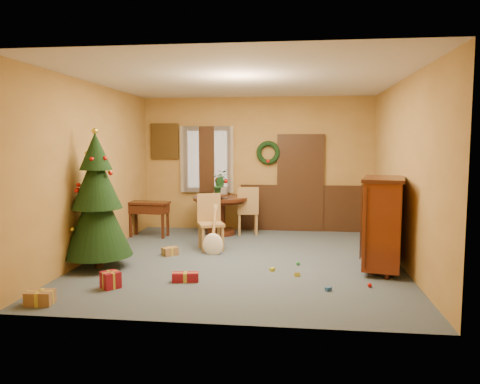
# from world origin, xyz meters

# --- Properties ---
(room_envelope) EXTENTS (5.50, 5.50, 5.50)m
(room_envelope) POSITION_xyz_m (0.21, 2.70, 1.12)
(room_envelope) COLOR #374851
(room_envelope) RESTS_ON ground
(dining_table) EXTENTS (1.15, 1.15, 0.79)m
(dining_table) POSITION_xyz_m (-0.70, 2.10, 0.55)
(dining_table) COLOR black
(dining_table) RESTS_ON floor
(urn) EXTENTS (0.28, 0.28, 0.21)m
(urn) POSITION_xyz_m (-0.70, 2.10, 0.90)
(urn) COLOR slate
(urn) RESTS_ON dining_table
(centerpiece_plant) EXTENTS (0.32, 0.28, 0.35)m
(centerpiece_plant) POSITION_xyz_m (-0.70, 2.10, 1.18)
(centerpiece_plant) COLOR #1E4C23
(centerpiece_plant) RESTS_ON urn
(chair_near) EXTENTS (0.56, 0.56, 1.00)m
(chair_near) POSITION_xyz_m (-0.68, 0.74, 0.53)
(chair_near) COLOR olive
(chair_near) RESTS_ON floor
(chair_far) EXTENTS (0.50, 0.50, 1.01)m
(chair_far) POSITION_xyz_m (-0.14, 2.14, 0.54)
(chair_far) COLOR olive
(chair_far) RESTS_ON floor
(guitar) EXTENTS (0.42, 0.58, 0.82)m
(guitar) POSITION_xyz_m (-0.55, 0.32, 0.42)
(guitar) COLOR #F5E9CC
(guitar) RESTS_ON floor
(plant_stand) EXTENTS (0.34, 0.34, 0.88)m
(plant_stand) POSITION_xyz_m (-0.69, 1.78, 0.55)
(plant_stand) COLOR black
(plant_stand) RESTS_ON floor
(stand_plant) EXTENTS (0.21, 0.17, 0.37)m
(stand_plant) POSITION_xyz_m (-0.69, 1.78, 1.06)
(stand_plant) COLOR #19471E
(stand_plant) RESTS_ON plant_stand
(christmas_tree) EXTENTS (1.04, 1.04, 2.14)m
(christmas_tree) POSITION_xyz_m (-2.15, -0.72, 1.01)
(christmas_tree) COLOR #382111
(christmas_tree) RESTS_ON floor
(writing_desk) EXTENTS (0.84, 0.46, 0.72)m
(writing_desk) POSITION_xyz_m (-2.11, 1.68, 0.54)
(writing_desk) COLOR black
(writing_desk) RESTS_ON floor
(sideboard) EXTENTS (0.80, 1.19, 1.41)m
(sideboard) POSITION_xyz_m (2.15, -0.38, 0.75)
(sideboard) COLOR #511009
(sideboard) RESTS_ON floor
(gift_a) EXTENTS (0.33, 0.26, 0.17)m
(gift_a) POSITION_xyz_m (-2.15, -2.39, 0.08)
(gift_a) COLOR brown
(gift_a) RESTS_ON floor
(gift_b) EXTENTS (0.31, 0.31, 0.22)m
(gift_b) POSITION_xyz_m (-1.57, -1.68, 0.11)
(gift_b) COLOR maroon
(gift_b) RESTS_ON floor
(gift_c) EXTENTS (0.30, 0.30, 0.14)m
(gift_c) POSITION_xyz_m (-1.27, 0.17, 0.07)
(gift_c) COLOR brown
(gift_c) RESTS_ON floor
(gift_d) EXTENTS (0.38, 0.21, 0.13)m
(gift_d) POSITION_xyz_m (-0.65, -1.29, 0.06)
(gift_d) COLOR maroon
(gift_d) RESTS_ON floor
(toy_a) EXTENTS (0.09, 0.09, 0.05)m
(toy_a) POSITION_xyz_m (1.29, -1.47, 0.03)
(toy_a) COLOR #225097
(toy_a) RESTS_ON floor
(toy_b) EXTENTS (0.06, 0.06, 0.06)m
(toy_b) POSITION_xyz_m (0.90, -0.23, 0.03)
(toy_b) COLOR #248738
(toy_b) RESTS_ON floor
(toy_c) EXTENTS (0.09, 0.09, 0.05)m
(toy_c) POSITION_xyz_m (0.52, -0.62, 0.03)
(toy_c) COLOR gold
(toy_c) RESTS_ON floor
(toy_d) EXTENTS (0.06, 0.06, 0.06)m
(toy_d) POSITION_xyz_m (1.84, -1.25, 0.03)
(toy_d) COLOR red
(toy_d) RESTS_ON floor
(toy_e) EXTENTS (0.09, 0.07, 0.05)m
(toy_e) POSITION_xyz_m (0.89, -0.85, 0.03)
(toy_e) COLOR yellow
(toy_e) RESTS_ON floor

